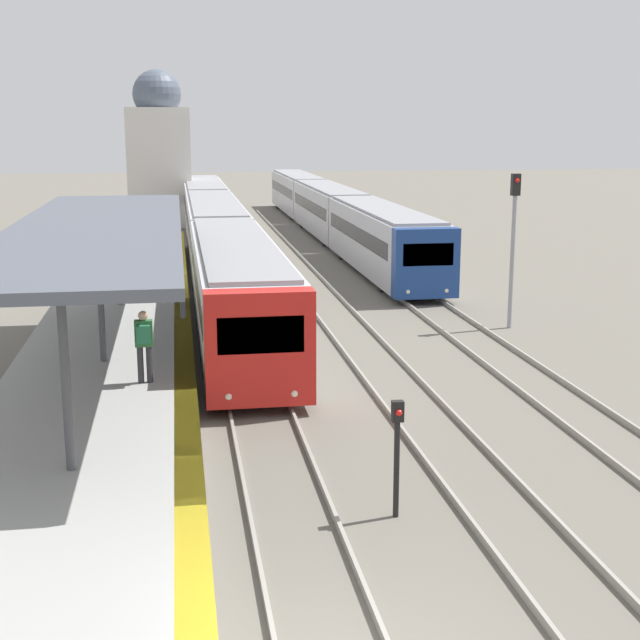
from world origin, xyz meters
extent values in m
cube|color=yellow|center=(-1.72, 0.00, 0.87)|extent=(0.50, 80.00, 0.01)
cube|color=#4C515B|center=(-3.69, 12.52, 4.18)|extent=(4.00, 18.06, 0.20)
cube|color=black|center=(-1.73, 12.52, 3.96)|extent=(0.08, 18.06, 0.24)
cylinder|color=#47474C|center=(-3.69, 5.29, 2.48)|extent=(0.16, 0.16, 3.20)
cylinder|color=#47474C|center=(-3.69, 12.52, 2.48)|extent=(0.16, 0.16, 3.20)
cylinder|color=#47474C|center=(-3.69, 19.74, 2.48)|extent=(0.16, 0.16, 3.20)
cylinder|color=#2D2D33|center=(-2.70, 10.42, 1.30)|extent=(0.14, 0.14, 0.85)
cylinder|color=#2D2D33|center=(-2.50, 10.42, 1.30)|extent=(0.14, 0.14, 0.85)
cube|color=#2D6638|center=(-2.60, 10.42, 2.03)|extent=(0.40, 0.22, 0.60)
sphere|color=tan|center=(-2.60, 10.42, 2.43)|extent=(0.22, 0.22, 0.22)
cube|color=#236B47|center=(-2.60, 10.22, 2.05)|extent=(0.30, 0.18, 0.40)
cube|color=red|center=(0.00, 10.36, 1.61)|extent=(2.53, 0.70, 2.67)
cube|color=black|center=(0.00, 10.03, 1.98)|extent=(1.97, 0.04, 0.86)
sphere|color=#EFEACC|center=(-0.76, 10.02, 0.57)|extent=(0.16, 0.16, 0.16)
sphere|color=#EFEACC|center=(0.76, 10.02, 0.57)|extent=(0.16, 0.16, 0.16)
cube|color=silver|center=(0.00, 18.19, 1.61)|extent=(2.53, 14.97, 2.67)
cube|color=gray|center=(0.00, 18.19, 3.00)|extent=(2.22, 14.67, 0.12)
cube|color=black|center=(0.00, 18.19, 1.90)|extent=(2.55, 13.77, 0.70)
cylinder|color=black|center=(-1.07, 13.32, 0.35)|extent=(0.12, 0.70, 0.70)
cylinder|color=black|center=(1.07, 13.32, 0.35)|extent=(0.12, 0.70, 0.70)
cylinder|color=black|center=(-1.07, 23.05, 0.35)|extent=(0.12, 0.70, 0.70)
cylinder|color=black|center=(1.07, 23.05, 0.35)|extent=(0.12, 0.70, 0.70)
cube|color=silver|center=(0.00, 33.51, 1.61)|extent=(2.53, 14.97, 2.67)
cube|color=gray|center=(0.00, 33.51, 3.00)|extent=(2.22, 14.67, 0.12)
cube|color=black|center=(0.00, 33.51, 1.90)|extent=(2.55, 13.77, 0.70)
cylinder|color=black|center=(-1.07, 28.64, 0.35)|extent=(0.12, 0.70, 0.70)
cylinder|color=black|center=(1.07, 28.64, 0.35)|extent=(0.12, 0.70, 0.70)
cylinder|color=black|center=(-1.07, 38.37, 0.35)|extent=(0.12, 0.70, 0.70)
cylinder|color=black|center=(1.07, 38.37, 0.35)|extent=(0.12, 0.70, 0.70)
cube|color=silver|center=(0.00, 48.83, 1.61)|extent=(2.53, 14.97, 2.67)
cube|color=gray|center=(0.00, 48.83, 3.00)|extent=(2.22, 14.67, 0.12)
cube|color=black|center=(0.00, 48.83, 1.90)|extent=(2.55, 13.77, 0.70)
cylinder|color=black|center=(-1.07, 43.96, 0.35)|extent=(0.12, 0.70, 0.70)
cylinder|color=black|center=(1.07, 43.96, 0.35)|extent=(0.12, 0.70, 0.70)
cylinder|color=black|center=(-1.07, 53.69, 0.35)|extent=(0.12, 0.70, 0.70)
cylinder|color=black|center=(1.07, 53.69, 0.35)|extent=(0.12, 0.70, 0.70)
cube|color=navy|center=(7.31, 22.36, 1.58)|extent=(2.46, 0.70, 2.61)
cube|color=black|center=(7.31, 22.03, 1.94)|extent=(1.92, 0.04, 0.84)
sphere|color=#EFEACC|center=(6.58, 22.02, 0.57)|extent=(0.16, 0.16, 0.16)
sphere|color=#EFEACC|center=(8.05, 22.02, 0.57)|extent=(0.16, 0.16, 0.16)
cube|color=#B7B7BC|center=(7.31, 29.62, 1.58)|extent=(2.46, 13.83, 2.61)
cube|color=gray|center=(7.31, 29.62, 2.94)|extent=(2.17, 13.55, 0.12)
cube|color=black|center=(7.31, 29.62, 1.86)|extent=(2.48, 12.72, 0.68)
cylinder|color=black|center=(6.27, 25.13, 0.35)|extent=(0.12, 0.70, 0.70)
cylinder|color=black|center=(8.36, 25.13, 0.35)|extent=(0.12, 0.70, 0.70)
cylinder|color=black|center=(6.27, 34.11, 0.35)|extent=(0.12, 0.70, 0.70)
cylinder|color=black|center=(8.36, 34.11, 0.35)|extent=(0.12, 0.70, 0.70)
cube|color=#B7B7BC|center=(7.31, 43.80, 1.58)|extent=(2.46, 13.83, 2.61)
cube|color=gray|center=(7.31, 43.80, 2.94)|extent=(2.17, 13.55, 0.12)
cube|color=black|center=(7.31, 43.80, 1.86)|extent=(2.48, 12.72, 0.68)
cylinder|color=black|center=(6.27, 39.30, 0.35)|extent=(0.12, 0.70, 0.70)
cylinder|color=black|center=(8.36, 39.30, 0.35)|extent=(0.12, 0.70, 0.70)
cylinder|color=black|center=(6.27, 48.29, 0.35)|extent=(0.12, 0.70, 0.70)
cylinder|color=black|center=(8.36, 48.29, 0.35)|extent=(0.12, 0.70, 0.70)
cube|color=#B7B7BC|center=(7.31, 57.98, 1.58)|extent=(2.46, 13.83, 2.61)
cube|color=gray|center=(7.31, 57.98, 2.94)|extent=(2.17, 13.55, 0.12)
cube|color=black|center=(7.31, 57.98, 1.86)|extent=(2.48, 12.72, 0.68)
cylinder|color=black|center=(6.27, 53.48, 0.35)|extent=(0.12, 0.70, 0.70)
cylinder|color=black|center=(8.36, 53.48, 0.35)|extent=(0.12, 0.70, 0.70)
cylinder|color=black|center=(6.27, 62.47, 0.35)|extent=(0.12, 0.70, 0.70)
cylinder|color=black|center=(8.36, 62.47, 0.35)|extent=(0.12, 0.70, 0.70)
cylinder|color=black|center=(1.78, 4.45, 0.86)|extent=(0.10, 0.10, 1.72)
cube|color=black|center=(1.78, 4.45, 1.90)|extent=(0.20, 0.14, 0.36)
sphere|color=red|center=(1.78, 4.36, 1.90)|extent=(0.11, 0.11, 0.11)
cylinder|color=gray|center=(9.03, 18.10, 2.54)|extent=(0.14, 0.14, 5.08)
cube|color=black|center=(9.03, 18.10, 4.73)|extent=(0.28, 0.20, 0.70)
sphere|color=red|center=(9.03, 17.98, 4.87)|extent=(0.14, 0.14, 0.14)
cube|color=silver|center=(-2.82, 51.36, 3.85)|extent=(4.09, 4.09, 7.71)
sphere|color=#4C5666|center=(-2.82, 51.36, 8.57)|extent=(3.15, 3.15, 3.15)
camera|label=1|loc=(-1.77, -9.44, 6.61)|focal=50.00mm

